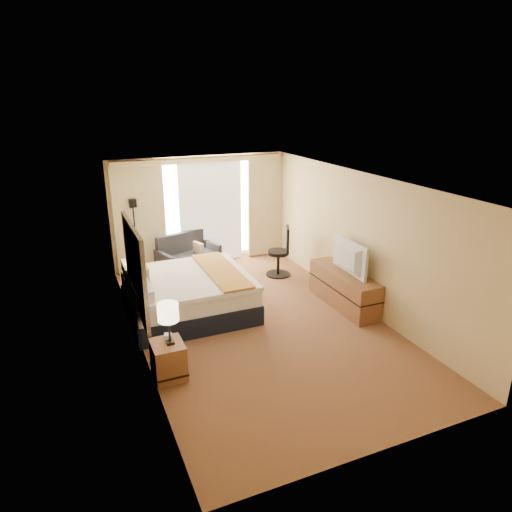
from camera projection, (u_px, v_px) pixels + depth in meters
name	position (u px, v px, depth m)	size (l,w,h in m)	color
floor	(258.00, 322.00, 8.33)	(4.20, 7.00, 0.02)	#5E221B
ceiling	(258.00, 180.00, 7.46)	(4.20, 7.00, 0.02)	silver
wall_back	(200.00, 211.00, 10.93)	(4.20, 0.02, 2.60)	beige
wall_front	(387.00, 355.00, 4.86)	(4.20, 0.02, 2.60)	beige
wall_left	(134.00, 273.00, 7.12)	(0.02, 7.00, 2.60)	beige
wall_right	(359.00, 241.00, 8.68)	(0.02, 7.00, 2.60)	beige
headboard	(135.00, 269.00, 7.32)	(0.06, 1.85, 1.50)	black
nightstand_left	(168.00, 360.00, 6.64)	(0.45, 0.52, 0.55)	brown
nightstand_right	(139.00, 295.00, 8.80)	(0.45, 0.52, 0.55)	brown
media_dresser	(344.00, 289.00, 8.89)	(0.50, 1.80, 0.70)	brown
window	(210.00, 209.00, 10.99)	(2.30, 0.02, 2.30)	white
curtains	(201.00, 207.00, 10.80)	(4.12, 0.19, 2.56)	beige
bed	(188.00, 294.00, 8.54)	(2.22, 2.03, 1.08)	black
loveseat	(188.00, 259.00, 10.70)	(1.56, 1.15, 0.87)	maroon
floor_lamp	(134.00, 222.00, 10.19)	(0.22, 0.22, 1.76)	black
desk_chair	(281.00, 254.00, 10.35)	(0.58, 0.57, 1.15)	black
lamp_left	(168.00, 313.00, 6.37)	(0.30, 0.30, 0.63)	black
lamp_right	(134.00, 262.00, 8.50)	(0.26, 0.26, 0.56)	black
tissue_box	(168.00, 337.00, 6.62)	(0.11, 0.11, 0.10)	#81A6C7
telephone	(139.00, 282.00, 8.61)	(0.18, 0.14, 0.07)	black
television	(345.00, 257.00, 8.62)	(1.11, 0.15, 0.64)	black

